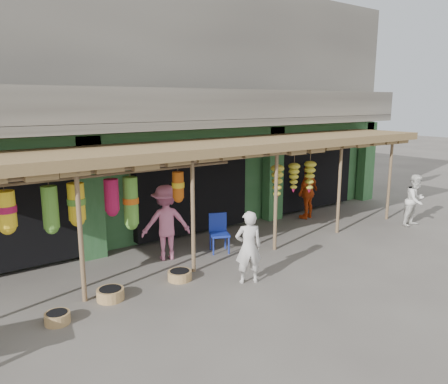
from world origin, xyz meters
TOP-DOWN VIEW (x-y plane):
  - ground at (0.00, 0.00)m, footprint 80.00×80.00m
  - building at (-0.00, 4.87)m, footprint 16.40×6.80m
  - awning at (-0.15, 0.80)m, footprint 14.00×2.70m
  - blue_chair at (-0.22, 0.59)m, footprint 0.62×0.62m
  - basket_left at (-3.58, -0.44)m, footprint 0.59×0.59m
  - basket_mid at (-2.00, -0.42)m, footprint 0.56×0.56m
  - basket_right at (-4.68, -0.77)m, footprint 0.56×0.56m
  - person_front at (-0.90, -1.40)m, footprint 0.68×0.58m
  - person_right at (6.00, -1.14)m, footprint 0.79×0.62m
  - person_vendor at (4.00, 1.44)m, footprint 1.10×0.64m
  - person_shopper at (-1.58, 0.90)m, footprint 1.35×1.05m

SIDE VIEW (x-z plane):
  - ground at x=0.00m, z-range 0.00..0.00m
  - basket_right at x=-4.68m, z-range 0.00..0.20m
  - basket_mid at x=-2.00m, z-range 0.00..0.20m
  - basket_left at x=-3.58m, z-range 0.00..0.22m
  - blue_chair at x=-0.22m, z-range 0.06..1.03m
  - person_front at x=-0.90m, z-range 0.00..1.57m
  - person_right at x=6.00m, z-range 0.00..1.60m
  - person_vendor at x=4.00m, z-range 0.00..1.77m
  - person_shopper at x=-1.58m, z-range 0.00..1.83m
  - awning at x=-0.15m, z-range 1.18..3.97m
  - building at x=0.00m, z-range -0.13..6.87m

